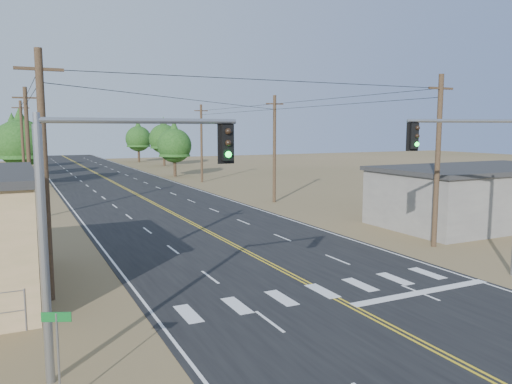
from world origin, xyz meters
TOP-DOWN VIEW (x-y plane):
  - ground at (0.00, 0.00)m, footprint 220.00×220.00m
  - road at (0.00, 30.00)m, footprint 15.00×200.00m
  - building_right at (19.00, 16.00)m, footprint 15.00×8.00m
  - utility_pole_left_near at (-10.50, 12.00)m, footprint 1.80×0.30m
  - utility_pole_left_mid at (-10.50, 32.00)m, footprint 1.80×0.30m
  - utility_pole_left_far at (-10.50, 52.00)m, footprint 1.80×0.30m
  - utility_pole_right_near at (10.50, 12.00)m, footprint 1.80×0.30m
  - utility_pole_right_mid at (10.50, 32.00)m, footprint 1.80×0.30m
  - utility_pole_right_far at (10.50, 52.00)m, footprint 1.80×0.30m
  - signal_mast_left at (-9.36, 4.90)m, footprint 5.81×0.53m
  - signal_mast_right at (7.91, 6.47)m, footprint 5.51×1.89m
  - street_sign at (-10.86, 3.39)m, footprint 0.68×0.33m
  - tree_left_near at (-10.59, 56.49)m, footprint 5.69×5.69m
  - tree_left_mid at (-11.39, 69.67)m, footprint 5.52×5.52m
  - tree_left_far at (-11.11, 86.62)m, footprint 5.19×5.19m
  - tree_right_near at (9.49, 60.66)m, footprint 4.90×4.90m
  - tree_right_mid at (14.00, 82.34)m, footprint 5.48×5.48m
  - tree_right_far at (12.26, 95.48)m, footprint 5.26×5.26m

SIDE VIEW (x-z plane):
  - ground at x=0.00m, z-range 0.00..0.00m
  - road at x=0.00m, z-range 0.00..0.02m
  - street_sign at x=-10.86m, z-range 0.42..2.89m
  - building_right at x=19.00m, z-range 0.00..4.00m
  - signal_mast_left at x=-9.36m, z-range 1.27..8.62m
  - tree_right_near at x=9.49m, z-range 0.91..9.08m
  - signal_mast_right at x=7.91m, z-range 1.28..8.75m
  - utility_pole_left_near at x=-10.50m, z-range 0.12..10.12m
  - utility_pole_left_mid at x=-10.50m, z-range 0.12..10.12m
  - utility_pole_left_far at x=-10.50m, z-range 0.12..10.12m
  - utility_pole_right_near at x=10.50m, z-range 0.12..10.12m
  - utility_pole_right_mid at x=10.50m, z-range 0.12..10.12m
  - utility_pole_right_far at x=10.50m, z-range 0.12..10.12m
  - tree_left_far at x=-11.11m, z-range 0.96..9.61m
  - tree_right_far at x=12.26m, z-range 0.98..9.75m
  - tree_right_mid at x=14.00m, z-range 1.02..10.15m
  - tree_left_mid at x=-11.39m, z-range 1.03..10.23m
  - tree_left_near at x=-10.59m, z-range 1.06..10.54m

